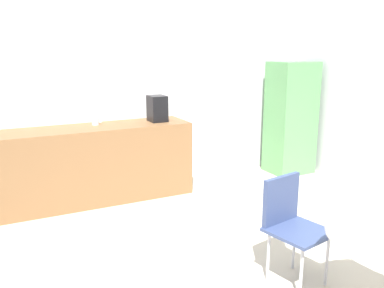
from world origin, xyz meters
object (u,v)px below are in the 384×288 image
at_px(mug_white, 96,121).
at_px(coffee_maker, 157,109).
at_px(locker_cabinet, 291,118).
at_px(chair_navy, 290,217).
at_px(mug_green, 155,118).

height_order(mug_white, coffee_maker, coffee_maker).
xyz_separation_m(locker_cabinet, mug_white, (-2.77, 0.20, 0.15)).
bearing_deg(mug_white, chair_navy, -70.37).
bearing_deg(coffee_maker, mug_white, 172.38).
bearing_deg(mug_green, chair_navy, -85.58).
bearing_deg(chair_navy, coffee_maker, 93.38).
bearing_deg(mug_green, locker_cabinet, -1.96).
distance_m(locker_cabinet, mug_white, 2.78).
xyz_separation_m(locker_cabinet, coffee_maker, (-2.02, 0.10, 0.26)).
height_order(chair_navy, coffee_maker, coffee_maker).
relative_size(locker_cabinet, chair_navy, 1.93).
bearing_deg(coffee_maker, locker_cabinet, -2.83).
height_order(mug_green, coffee_maker, coffee_maker).
xyz_separation_m(locker_cabinet, chair_navy, (-1.88, -2.29, -0.28)).
xyz_separation_m(chair_navy, mug_green, (-0.18, 2.36, 0.43)).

